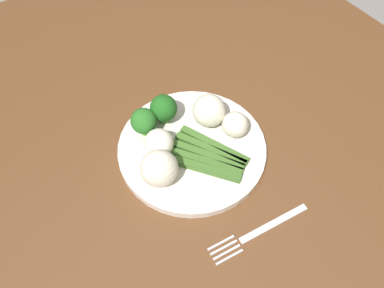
{
  "coord_description": "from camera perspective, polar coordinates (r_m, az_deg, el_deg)",
  "views": [
    {
      "loc": [
        -0.3,
        0.23,
        1.28
      ],
      "look_at": [
        0.01,
        0.03,
        0.77
      ],
      "focal_mm": 35.03,
      "sensor_mm": 36.0,
      "label": 1
    }
  ],
  "objects": [
    {
      "name": "plate",
      "position": [
        0.64,
        0.0,
        -0.64
      ],
      "size": [
        0.25,
        0.25,
        0.01
      ],
      "primitive_type": "cylinder",
      "color": "silver",
      "rests_on": "dining_table"
    },
    {
      "name": "asparagus_bundle",
      "position": [
        0.62,
        2.44,
        -1.84
      ],
      "size": [
        0.14,
        0.12,
        0.01
      ],
      "rotation": [
        0.0,
        0.0,
        0.58
      ],
      "color": "#3D6626",
      "rests_on": "plate"
    },
    {
      "name": "broccoli_back_right",
      "position": [
        0.64,
        -4.36,
        5.42
      ],
      "size": [
        0.05,
        0.05,
        0.06
      ],
      "color": "#4C7F2B",
      "rests_on": "plate"
    },
    {
      "name": "dining_table",
      "position": [
        0.74,
        2.22,
        -4.75
      ],
      "size": [
        1.24,
        1.05,
        0.75
      ],
      "color": "brown",
      "rests_on": "ground_plane"
    },
    {
      "name": "fork",
      "position": [
        0.58,
        9.98,
        -13.11
      ],
      "size": [
        0.03,
        0.17,
        0.0
      ],
      "rotation": [
        0.0,
        0.0,
        1.48
      ],
      "color": "silver",
      "rests_on": "dining_table"
    },
    {
      "name": "cauliflower_left",
      "position": [
        0.61,
        -5.04,
        0.14
      ],
      "size": [
        0.05,
        0.05,
        0.05
      ],
      "primitive_type": "sphere",
      "color": "white",
      "rests_on": "plate"
    },
    {
      "name": "cauliflower_near_center",
      "position": [
        0.65,
        2.62,
        5.08
      ],
      "size": [
        0.06,
        0.06,
        0.06
      ],
      "primitive_type": "sphere",
      "color": "silver",
      "rests_on": "plate"
    },
    {
      "name": "broccoli_front",
      "position": [
        0.63,
        -7.36,
        3.45
      ],
      "size": [
        0.04,
        0.04,
        0.05
      ],
      "color": "#568E33",
      "rests_on": "plate"
    },
    {
      "name": "cauliflower_near_fork",
      "position": [
        0.58,
        -5.0,
        -3.72
      ],
      "size": [
        0.06,
        0.06,
        0.06
      ],
      "primitive_type": "sphere",
      "color": "silver",
      "rests_on": "plate"
    },
    {
      "name": "cauliflower_mid",
      "position": [
        0.64,
        6.6,
        2.93
      ],
      "size": [
        0.05,
        0.05,
        0.05
      ],
      "primitive_type": "sphere",
      "color": "silver",
      "rests_on": "plate"
    },
    {
      "name": "ground_plane",
      "position": [
        1.35,
        1.28,
        -19.13
      ],
      "size": [
        6.0,
        6.0,
        0.02
      ],
      "primitive_type": "cube",
      "color": "gray"
    }
  ]
}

